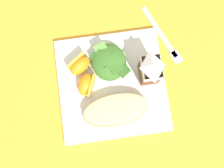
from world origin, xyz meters
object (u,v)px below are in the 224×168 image
green_salad_pile (110,62)px  orange_wedge_front (80,65)px  white_plate (112,85)px  metal_fork (164,39)px  orange_wedge_middle (86,84)px  milk_carton (150,70)px  cheesy_pizza_bread (115,110)px

green_salad_pile → orange_wedge_front: green_salad_pile is taller
green_salad_pile → white_plate: bearing=-1.6°
green_salad_pile → metal_fork: 0.17m
orange_wedge_front → orange_wedge_middle: 0.05m
milk_carton → orange_wedge_front: size_ratio=1.58×
green_salad_pile → orange_wedge_front: 0.08m
orange_wedge_front → white_plate: bearing=52.3°
metal_fork → orange_wedge_front: bearing=-78.1°
milk_carton → orange_wedge_front: bearing=-104.6°
cheesy_pizza_bread → green_salad_pile: (-0.12, 0.00, 0.00)m
orange_wedge_middle → metal_fork: bearing=114.3°
white_plate → orange_wedge_front: orange_wedge_front is taller
cheesy_pizza_bread → green_salad_pile: size_ratio=1.70×
green_salad_pile → milk_carton: 0.11m
cheesy_pizza_bread → orange_wedge_middle: 0.10m
orange_wedge_middle → cheesy_pizza_bread: bearing=40.5°
orange_wedge_front → metal_fork: (-0.05, 0.24, -0.03)m
green_salad_pile → milk_carton: bearing=65.7°
cheesy_pizza_bread → metal_fork: 0.24m
white_plate → orange_wedge_middle: 0.07m
white_plate → orange_wedge_front: (-0.06, -0.08, 0.03)m
orange_wedge_front → metal_fork: size_ratio=0.39×
cheesy_pizza_bread → green_salad_pile: bearing=178.2°
green_salad_pile → milk_carton: size_ratio=0.93×
milk_carton → metal_fork: (-0.10, 0.07, -0.07)m
orange_wedge_front → metal_fork: bearing=101.9°
cheesy_pizza_bread → milk_carton: bearing=129.6°
milk_carton → orange_wedge_middle: bearing=-87.3°
cheesy_pizza_bread → milk_carton: (-0.08, 0.10, 0.04)m
orange_wedge_middle → orange_wedge_front: bearing=-168.7°
orange_wedge_middle → metal_fork: orange_wedge_middle is taller
cheesy_pizza_bread → metal_fork: size_ratio=0.97×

